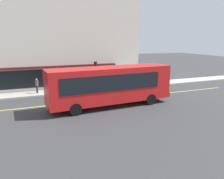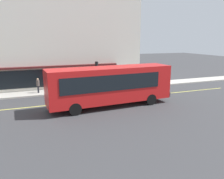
{
  "view_description": "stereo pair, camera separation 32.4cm",
  "coord_description": "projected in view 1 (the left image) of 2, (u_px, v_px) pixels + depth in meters",
  "views": [
    {
      "loc": [
        -4.18,
        -19.99,
        5.88
      ],
      "look_at": [
        2.8,
        -2.57,
        1.6
      ],
      "focal_mm": 35.72,
      "sensor_mm": 36.0,
      "label": 1
    },
    {
      "loc": [
        -3.88,
        -20.11,
        5.88
      ],
      "look_at": [
        2.8,
        -2.57,
        1.6
      ],
      "focal_mm": 35.72,
      "sensor_mm": 36.0,
      "label": 2
    }
  ],
  "objects": [
    {
      "name": "lane_centre_stripe",
      "position": [
        74.0,
        103.0,
        20.92
      ],
      "size": [
        36.0,
        0.16,
        0.01
      ],
      "primitive_type": "cube",
      "color": "#D8D14C",
      "rests_on": "ground"
    },
    {
      "name": "ground",
      "position": [
        74.0,
        103.0,
        20.92
      ],
      "size": [
        120.0,
        120.0,
        0.0
      ],
      "primitive_type": "plane",
      "color": "#38383A"
    },
    {
      "name": "bus",
      "position": [
        111.0,
        84.0,
        19.51
      ],
      "size": [
        11.25,
        3.12,
        3.5
      ],
      "color": "red",
      "rests_on": "ground"
    },
    {
      "name": "storefront_building",
      "position": [
        40.0,
        24.0,
        28.2
      ],
      "size": [
        23.47,
        9.69,
        15.32
      ],
      "color": "silver",
      "rests_on": "ground"
    },
    {
      "name": "pedestrian_by_curb",
      "position": [
        37.0,
        84.0,
        23.89
      ],
      "size": [
        0.34,
        0.34,
        1.59
      ],
      "color": "black",
      "rests_on": "sidewalk"
    },
    {
      "name": "sidewalk",
      "position": [
        65.0,
        91.0,
        25.3
      ],
      "size": [
        80.0,
        2.44,
        0.15
      ],
      "primitive_type": "cube",
      "color": "#B2ADA3",
      "rests_on": "ground"
    },
    {
      "name": "traffic_light",
      "position": [
        96.0,
        69.0,
        25.42
      ],
      "size": [
        0.3,
        0.52,
        3.2
      ],
      "color": "#2D2D33",
      "rests_on": "sidewalk"
    },
    {
      "name": "pedestrian_near_storefront",
      "position": [
        101.0,
        79.0,
        27.25
      ],
      "size": [
        0.34,
        0.34,
        1.58
      ],
      "color": "black",
      "rests_on": "sidewalk"
    }
  ]
}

